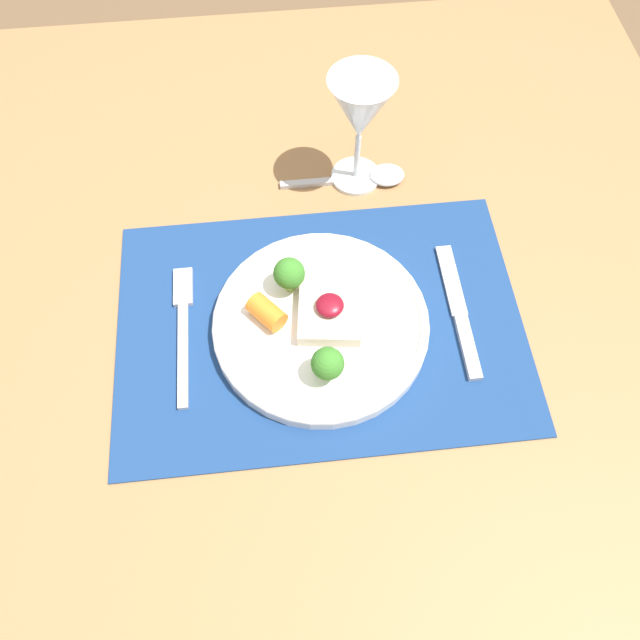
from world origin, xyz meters
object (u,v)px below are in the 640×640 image
Objects in this scene: dinner_plate at (319,322)px; spoon at (373,176)px; wine_glass_near at (360,113)px; knife at (461,318)px; fork at (183,324)px.

dinner_plate reaches higher than spoon.
wine_glass_near is at bearing 72.03° from dinner_plate.
dinner_plate is 1.37× the size of knife.
wine_glass_near is at bearing 114.27° from knife.
wine_glass_near is (0.24, 0.22, 0.11)m from fork.
spoon is at bearing 109.79° from knife.
spoon reaches higher than fork.
fork is at bearing 177.91° from knife.
dinner_plate reaches higher than knife.
dinner_plate is 0.25m from spoon.
fork is 1.00× the size of knife.
dinner_plate reaches higher than fork.
dinner_plate is at bearing -7.51° from fork.
dinner_plate is at bearing -107.97° from wine_glass_near.
wine_glass_near is (-0.02, 0.01, 0.11)m from spoon.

